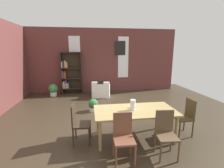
% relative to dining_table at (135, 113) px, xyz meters
% --- Properties ---
extents(ground_plane, '(9.96, 9.96, 0.00)m').
position_rel_dining_table_xyz_m(ground_plane, '(-0.51, 0.96, -0.67)').
color(ground_plane, '#372D20').
extents(back_wall_brick, '(8.10, 0.12, 3.25)m').
position_rel_dining_table_xyz_m(back_wall_brick, '(-0.51, 4.85, 0.96)').
color(back_wall_brick, brown).
rests_on(back_wall_brick, ground).
extents(window_pane_0, '(0.55, 0.02, 2.12)m').
position_rel_dining_table_xyz_m(window_pane_0, '(-1.76, 4.78, 1.12)').
color(window_pane_0, white).
extents(window_pane_1, '(0.55, 0.02, 2.12)m').
position_rel_dining_table_xyz_m(window_pane_1, '(0.73, 4.78, 1.12)').
color(window_pane_1, white).
extents(dining_table, '(1.96, 0.99, 0.74)m').
position_rel_dining_table_xyz_m(dining_table, '(0.00, 0.00, 0.00)').
color(dining_table, '#9A834F').
rests_on(dining_table, ground).
extents(vase_on_table, '(0.13, 0.13, 0.26)m').
position_rel_dining_table_xyz_m(vase_on_table, '(-0.06, 0.00, 0.21)').
color(vase_on_table, silver).
rests_on(vase_on_table, dining_table).
extents(tealight_candle_0, '(0.04, 0.04, 0.03)m').
position_rel_dining_table_xyz_m(tealight_candle_0, '(0.08, 0.16, 0.09)').
color(tealight_candle_0, silver).
rests_on(tealight_candle_0, dining_table).
extents(tealight_candle_1, '(0.04, 0.04, 0.05)m').
position_rel_dining_table_xyz_m(tealight_candle_1, '(-0.10, 0.13, 0.10)').
color(tealight_candle_1, silver).
rests_on(tealight_candle_1, dining_table).
extents(dining_chair_head_left, '(0.43, 0.43, 0.95)m').
position_rel_dining_table_xyz_m(dining_chair_head_left, '(-1.35, 0.01, -0.16)').
color(dining_chair_head_left, '#32261B').
rests_on(dining_chair_head_left, ground).
extents(dining_chair_head_right, '(0.41, 0.41, 0.95)m').
position_rel_dining_table_xyz_m(dining_chair_head_right, '(1.35, 0.00, -0.16)').
color(dining_chair_head_right, '#45351D').
rests_on(dining_chair_head_right, ground).
extents(dining_chair_near_left, '(0.41, 0.41, 0.95)m').
position_rel_dining_table_xyz_m(dining_chair_near_left, '(-0.44, -0.72, -0.16)').
color(dining_chair_near_left, brown).
rests_on(dining_chair_near_left, ground).
extents(dining_chair_near_right, '(0.43, 0.43, 0.95)m').
position_rel_dining_table_xyz_m(dining_chair_near_right, '(0.45, -0.72, -0.16)').
color(dining_chair_near_right, brown).
rests_on(dining_chair_near_right, ground).
extents(bookshelf_tall, '(1.01, 0.31, 2.08)m').
position_rel_dining_table_xyz_m(bookshelf_tall, '(-2.02, 4.61, 0.36)').
color(bookshelf_tall, '#2D2319').
rests_on(bookshelf_tall, ground).
extents(armchair_white, '(0.93, 0.93, 0.75)m').
position_rel_dining_table_xyz_m(armchair_white, '(-0.53, 3.81, -0.39)').
color(armchair_white, white).
rests_on(armchair_white, ground).
extents(potted_plant_by_shelf, '(0.44, 0.44, 0.59)m').
position_rel_dining_table_xyz_m(potted_plant_by_shelf, '(-2.81, 4.20, -0.35)').
color(potted_plant_by_shelf, silver).
rests_on(potted_plant_by_shelf, ground).
extents(potted_plant_corner, '(0.34, 0.34, 0.45)m').
position_rel_dining_table_xyz_m(potted_plant_corner, '(-0.96, 1.97, -0.44)').
color(potted_plant_corner, silver).
rests_on(potted_plant_corner, ground).
extents(framed_picture, '(0.56, 0.03, 0.72)m').
position_rel_dining_table_xyz_m(framed_picture, '(0.55, 4.78, 1.60)').
color(framed_picture, black).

